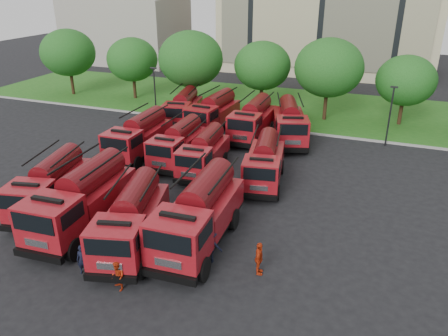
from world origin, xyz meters
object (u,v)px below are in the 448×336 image
(fire_truck_2, at_px, (132,219))
(fire_truck_5, at_px, (178,143))
(fire_truck_0, at_px, (50,185))
(fire_truck_8, at_px, (183,109))
(fire_truck_10, at_px, (253,120))
(firefighter_0, at_px, (85,273))
(firefighter_2, at_px, (258,273))
(firefighter_5, at_px, (271,172))
(fire_truck_4, at_px, (139,136))
(fire_truck_7, at_px, (264,162))
(fire_truck_9, at_px, (213,113))
(firefighter_4, at_px, (92,211))
(firefighter_1, at_px, (119,289))
(fire_truck_3, at_px, (199,214))
(fire_truck_11, at_px, (290,123))
(fire_truck_1, at_px, (82,199))
(fire_truck_6, at_px, (204,153))
(firefighter_3, at_px, (210,261))

(fire_truck_2, xyz_separation_m, fire_truck_5, (-2.86, 11.27, -0.11))
(fire_truck_0, relative_size, fire_truck_8, 1.01)
(fire_truck_10, distance_m, firefighter_0, 21.54)
(fire_truck_2, bearing_deg, firefighter_2, -14.16)
(firefighter_0, relative_size, firefighter_5, 0.99)
(fire_truck_0, relative_size, fire_truck_2, 0.98)
(fire_truck_8, relative_size, firefighter_2, 4.21)
(fire_truck_4, bearing_deg, firefighter_0, -70.86)
(fire_truck_0, distance_m, fire_truck_7, 13.87)
(fire_truck_9, bearing_deg, firefighter_2, -58.57)
(firefighter_4, bearing_deg, firefighter_1, -177.11)
(fire_truck_0, height_order, firefighter_2, fire_truck_0)
(fire_truck_7, bearing_deg, fire_truck_10, 102.21)
(fire_truck_3, height_order, fire_truck_9, fire_truck_3)
(fire_truck_11, bearing_deg, fire_truck_10, 166.54)
(firefighter_1, bearing_deg, fire_truck_1, 174.21)
(fire_truck_2, height_order, fire_truck_6, fire_truck_2)
(fire_truck_11, xyz_separation_m, firefighter_2, (2.84, -18.63, -1.70))
(fire_truck_2, distance_m, firefighter_1, 3.91)
(fire_truck_8, relative_size, fire_truck_9, 0.98)
(firefighter_4, bearing_deg, fire_truck_3, -138.80)
(fire_truck_4, height_order, firefighter_2, fire_truck_4)
(fire_truck_3, distance_m, fire_truck_7, 8.62)
(fire_truck_3, bearing_deg, fire_truck_0, 175.47)
(fire_truck_0, xyz_separation_m, firefighter_1, (8.09, -5.16, -1.61))
(fire_truck_7, xyz_separation_m, fire_truck_9, (-7.54, 9.25, 0.12))
(fire_truck_11, height_order, firefighter_0, fire_truck_11)
(fire_truck_10, bearing_deg, fire_truck_3, -82.70)
(firefighter_5, bearing_deg, fire_truck_7, 106.90)
(fire_truck_9, bearing_deg, fire_truck_5, -83.88)
(firefighter_0, relative_size, firefighter_3, 0.84)
(fire_truck_3, distance_m, fire_truck_9, 18.91)
(fire_truck_4, distance_m, fire_truck_5, 3.41)
(fire_truck_2, distance_m, firefighter_3, 4.66)
(fire_truck_8, relative_size, firefighter_0, 4.69)
(firefighter_2, bearing_deg, fire_truck_11, -3.44)
(fire_truck_9, bearing_deg, fire_truck_7, -47.22)
(fire_truck_3, bearing_deg, firefighter_3, -50.99)
(fire_truck_4, relative_size, fire_truck_10, 1.00)
(fire_truck_5, bearing_deg, firefighter_1, -75.63)
(fire_truck_11, height_order, firefighter_5, fire_truck_11)
(firefighter_0, bearing_deg, fire_truck_2, 49.72)
(fire_truck_0, height_order, fire_truck_7, fire_truck_0)
(fire_truck_4, height_order, firefighter_5, fire_truck_4)
(fire_truck_0, height_order, firefighter_3, fire_truck_0)
(fire_truck_5, height_order, fire_truck_7, fire_truck_7)
(firefighter_0, height_order, firefighter_4, firefighter_4)
(fire_truck_8, bearing_deg, fire_truck_10, -20.34)
(fire_truck_7, bearing_deg, fire_truck_4, 163.39)
(firefighter_1, height_order, firefighter_2, firefighter_2)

